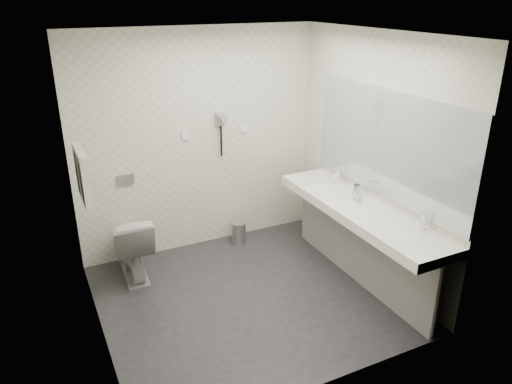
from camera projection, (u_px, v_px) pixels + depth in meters
floor at (249, 297)px, 4.86m from camera, size 2.80×2.80×0.00m
ceiling at (247, 34)px, 3.90m from camera, size 2.80×2.80×0.00m
wall_back at (199, 143)px, 5.46m from camera, size 2.80×0.00×2.80m
wall_front at (330, 242)px, 3.30m from camera, size 2.80×0.00×2.80m
wall_left at (86, 208)px, 3.81m from camera, size 0.00×2.60×2.60m
wall_right at (373, 158)px, 4.95m from camera, size 0.00×2.60×2.60m
vanity_counter at (360, 211)px, 4.84m from camera, size 0.55×2.20×0.10m
vanity_panel at (358, 248)px, 5.01m from camera, size 0.03×2.15×0.75m
vanity_post_near at (436, 301)px, 4.16m from camera, size 0.06×0.06×0.75m
vanity_post_far at (308, 210)px, 5.89m from camera, size 0.06×0.06×0.75m
mirror at (387, 145)px, 4.70m from camera, size 0.02×2.20×1.05m
basin_near at (405, 235)px, 4.29m from camera, size 0.40×0.31×0.05m
basin_far at (324, 186)px, 5.37m from camera, size 0.40×0.31×0.05m
faucet_near at (424, 222)px, 4.33m from camera, size 0.04×0.04×0.15m
faucet_far at (339, 176)px, 5.41m from camera, size 0.04×0.04×0.15m
soap_bottle_a at (359, 198)px, 4.90m from camera, size 0.05×0.05×0.09m
soap_bottle_b at (355, 195)px, 4.97m from camera, size 0.08×0.08×0.08m
glass_left at (356, 191)px, 5.04m from camera, size 0.09×0.09×0.12m
glass_right at (357, 189)px, 5.08m from camera, size 0.07×0.07×0.11m
toilet at (131, 245)px, 5.10m from camera, size 0.43×0.72×0.72m
flush_plate at (126, 180)px, 5.22m from camera, size 0.18×0.02×0.12m
pedal_bin at (238, 233)px, 5.87m from camera, size 0.21×0.21×0.25m
bin_lid at (238, 223)px, 5.82m from camera, size 0.18×0.18×0.02m
towel_rail at (78, 151)px, 4.18m from camera, size 0.02×0.62×0.02m
towel_near at (85, 180)px, 4.15m from camera, size 0.07×0.24×0.48m
towel_far at (81, 170)px, 4.38m from camera, size 0.07×0.24×0.48m
dryer_cradle at (220, 119)px, 5.44m from camera, size 0.10×0.04×0.14m
dryer_barrel at (222, 118)px, 5.37m from camera, size 0.08×0.14×0.08m
dryer_cord at (221, 141)px, 5.52m from camera, size 0.02×0.02×0.35m
switch_plate_a at (186, 136)px, 5.35m from camera, size 0.09×0.02×0.09m
switch_plate_b at (244, 129)px, 5.64m from camera, size 0.09×0.02×0.09m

